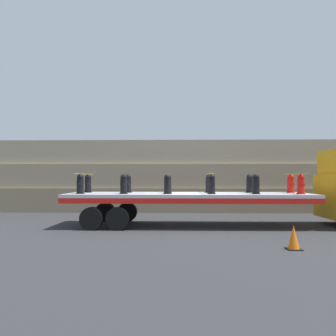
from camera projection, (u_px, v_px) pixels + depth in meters
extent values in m
plane|color=#2D2D30|center=(189.00, 226.00, 13.06)|extent=(120.00, 120.00, 0.00)
cube|color=#84755B|center=(185.00, 199.00, 19.27)|extent=(60.00, 3.00, 1.34)
cube|color=gray|center=(185.00, 176.00, 19.46)|extent=(60.00, 3.00, 1.34)
cube|color=tan|center=(185.00, 154.00, 19.64)|extent=(60.00, 3.00, 1.34)
cube|color=#B2B2B7|center=(189.00, 195.00, 13.09)|extent=(9.66, 2.52, 0.12)
cube|color=red|center=(190.00, 201.00, 11.87)|extent=(9.66, 0.08, 0.20)
cube|color=red|center=(188.00, 197.00, 14.31)|extent=(9.66, 0.08, 0.20)
cylinder|color=black|center=(118.00, 219.00, 11.98)|extent=(0.84, 0.30, 0.84)
cylinder|color=black|center=(127.00, 212.00, 14.30)|extent=(0.84, 0.30, 0.84)
cylinder|color=black|center=(91.00, 219.00, 12.01)|extent=(0.84, 0.30, 0.84)
cylinder|color=black|center=(105.00, 212.00, 14.33)|extent=(0.84, 0.30, 0.84)
cylinder|color=black|center=(80.00, 193.00, 12.65)|extent=(0.33, 0.33, 0.03)
cylinder|color=black|center=(80.00, 186.00, 12.66)|extent=(0.27, 0.27, 0.59)
sphere|color=black|center=(80.00, 177.00, 12.67)|extent=(0.25, 0.25, 0.25)
cylinder|color=black|center=(79.00, 184.00, 12.47)|extent=(0.12, 0.12, 0.12)
cylinder|color=black|center=(82.00, 184.00, 12.86)|extent=(0.12, 0.12, 0.12)
cylinder|color=black|center=(88.00, 192.00, 13.76)|extent=(0.33, 0.33, 0.03)
cylinder|color=black|center=(88.00, 185.00, 13.77)|extent=(0.27, 0.27, 0.59)
sphere|color=black|center=(88.00, 177.00, 13.78)|extent=(0.25, 0.25, 0.25)
cylinder|color=black|center=(87.00, 184.00, 13.58)|extent=(0.12, 0.12, 0.12)
cylinder|color=black|center=(89.00, 184.00, 13.97)|extent=(0.12, 0.12, 0.12)
cylinder|color=black|center=(124.00, 193.00, 12.61)|extent=(0.33, 0.33, 0.03)
cylinder|color=black|center=(124.00, 186.00, 12.62)|extent=(0.27, 0.27, 0.59)
sphere|color=black|center=(124.00, 177.00, 12.63)|extent=(0.25, 0.25, 0.25)
cylinder|color=black|center=(123.00, 185.00, 12.42)|extent=(0.12, 0.12, 0.12)
cylinder|color=black|center=(124.00, 184.00, 12.81)|extent=(0.12, 0.12, 0.12)
cylinder|color=black|center=(128.00, 192.00, 13.72)|extent=(0.33, 0.33, 0.03)
cylinder|color=black|center=(128.00, 186.00, 13.73)|extent=(0.27, 0.27, 0.59)
sphere|color=black|center=(128.00, 177.00, 13.74)|extent=(0.25, 0.25, 0.25)
cylinder|color=black|center=(127.00, 184.00, 13.53)|extent=(0.12, 0.12, 0.12)
cylinder|color=black|center=(129.00, 184.00, 13.92)|extent=(0.12, 0.12, 0.12)
cylinder|color=black|center=(167.00, 194.00, 12.56)|extent=(0.33, 0.33, 0.03)
cylinder|color=black|center=(167.00, 186.00, 12.57)|extent=(0.27, 0.27, 0.59)
sphere|color=black|center=(167.00, 177.00, 12.58)|extent=(0.25, 0.25, 0.25)
cylinder|color=black|center=(167.00, 185.00, 12.38)|extent=(0.12, 0.12, 0.12)
cylinder|color=black|center=(168.00, 184.00, 12.77)|extent=(0.12, 0.12, 0.12)
cylinder|color=black|center=(168.00, 192.00, 13.67)|extent=(0.33, 0.33, 0.03)
cylinder|color=black|center=(168.00, 186.00, 13.68)|extent=(0.27, 0.27, 0.59)
sphere|color=black|center=(168.00, 177.00, 13.69)|extent=(0.25, 0.25, 0.25)
cylinder|color=black|center=(168.00, 184.00, 13.49)|extent=(0.12, 0.12, 0.12)
cylinder|color=black|center=(168.00, 184.00, 13.88)|extent=(0.12, 0.12, 0.12)
cylinder|color=black|center=(212.00, 194.00, 12.52)|extent=(0.33, 0.33, 0.03)
cylinder|color=black|center=(212.00, 186.00, 12.52)|extent=(0.27, 0.27, 0.59)
sphere|color=black|center=(212.00, 177.00, 12.53)|extent=(0.25, 0.25, 0.25)
cylinder|color=black|center=(212.00, 185.00, 12.33)|extent=(0.12, 0.12, 0.12)
cylinder|color=black|center=(211.00, 184.00, 12.72)|extent=(0.12, 0.12, 0.12)
cylinder|color=black|center=(209.00, 192.00, 13.63)|extent=(0.33, 0.33, 0.03)
cylinder|color=black|center=(209.00, 186.00, 13.63)|extent=(0.27, 0.27, 0.59)
sphere|color=black|center=(209.00, 177.00, 13.64)|extent=(0.25, 0.25, 0.25)
cylinder|color=black|center=(209.00, 184.00, 13.44)|extent=(0.12, 0.12, 0.12)
cylinder|color=black|center=(208.00, 184.00, 13.83)|extent=(0.12, 0.12, 0.12)
cylinder|color=black|center=(256.00, 194.00, 12.47)|extent=(0.33, 0.33, 0.03)
cylinder|color=black|center=(256.00, 186.00, 12.48)|extent=(0.27, 0.27, 0.59)
sphere|color=black|center=(256.00, 177.00, 12.49)|extent=(0.25, 0.25, 0.25)
cylinder|color=black|center=(257.00, 185.00, 12.29)|extent=(0.12, 0.12, 0.12)
cylinder|color=black|center=(255.00, 184.00, 12.67)|extent=(0.12, 0.12, 0.12)
cylinder|color=black|center=(250.00, 192.00, 13.58)|extent=(0.33, 0.33, 0.03)
cylinder|color=black|center=(250.00, 186.00, 13.59)|extent=(0.27, 0.27, 0.59)
sphere|color=black|center=(249.00, 177.00, 13.60)|extent=(0.25, 0.25, 0.25)
cylinder|color=black|center=(251.00, 184.00, 13.40)|extent=(0.12, 0.12, 0.12)
cylinder|color=black|center=(249.00, 184.00, 13.78)|extent=(0.12, 0.12, 0.12)
cylinder|color=red|center=(301.00, 194.00, 12.42)|extent=(0.33, 0.33, 0.03)
cylinder|color=red|center=(301.00, 186.00, 12.43)|extent=(0.27, 0.27, 0.59)
sphere|color=red|center=(301.00, 177.00, 12.44)|extent=(0.25, 0.25, 0.25)
cylinder|color=red|center=(303.00, 185.00, 12.24)|extent=(0.12, 0.12, 0.12)
cylinder|color=red|center=(299.00, 184.00, 12.63)|extent=(0.12, 0.12, 0.12)
cylinder|color=red|center=(291.00, 192.00, 13.53)|extent=(0.33, 0.33, 0.03)
cylinder|color=red|center=(291.00, 186.00, 13.54)|extent=(0.27, 0.27, 0.59)
sphere|color=red|center=(291.00, 177.00, 13.55)|extent=(0.25, 0.25, 0.25)
cylinder|color=red|center=(292.00, 184.00, 13.35)|extent=(0.12, 0.12, 0.12)
cylinder|color=red|center=(289.00, 184.00, 13.74)|extent=(0.12, 0.12, 0.12)
cube|color=yellow|center=(84.00, 174.00, 13.23)|extent=(0.05, 2.72, 0.01)
cube|color=yellow|center=(210.00, 174.00, 13.09)|extent=(0.05, 2.72, 0.01)
cube|color=yellow|center=(295.00, 174.00, 13.00)|extent=(0.05, 2.72, 0.01)
cube|color=black|center=(294.00, 249.00, 8.77)|extent=(0.39, 0.39, 0.03)
cone|color=orange|center=(294.00, 237.00, 8.78)|extent=(0.30, 0.30, 0.62)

